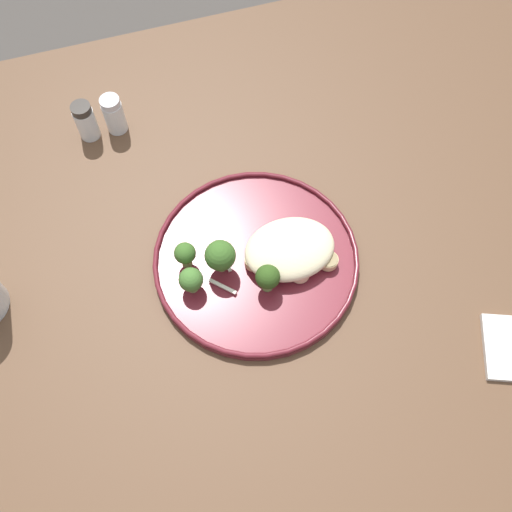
# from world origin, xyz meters

# --- Properties ---
(ground) EXTENTS (6.00, 6.00, 0.00)m
(ground) POSITION_xyz_m (0.00, 0.00, 0.00)
(ground) COLOR #47423D
(wooden_dining_table) EXTENTS (1.40, 1.00, 0.74)m
(wooden_dining_table) POSITION_xyz_m (0.00, 0.00, 0.66)
(wooden_dining_table) COLOR brown
(wooden_dining_table) RESTS_ON ground
(dinner_plate) EXTENTS (0.29, 0.29, 0.02)m
(dinner_plate) POSITION_xyz_m (0.01, -0.01, 0.75)
(dinner_plate) COLOR maroon
(dinner_plate) RESTS_ON wooden_dining_table
(noodle_bed) EXTENTS (0.13, 0.10, 0.04)m
(noodle_bed) POSITION_xyz_m (-0.03, -0.00, 0.77)
(noodle_bed) COLOR beige
(noodle_bed) RESTS_ON dinner_plate
(seared_scallop_left_edge) EXTENTS (0.03, 0.03, 0.02)m
(seared_scallop_left_edge) POSITION_xyz_m (-0.03, -0.01, 0.76)
(seared_scallop_left_edge) COLOR #DBB77A
(seared_scallop_left_edge) RESTS_ON dinner_plate
(seared_scallop_half_hidden) EXTENTS (0.03, 0.03, 0.02)m
(seared_scallop_half_hidden) POSITION_xyz_m (0.02, 0.00, 0.76)
(seared_scallop_half_hidden) COLOR #E5C689
(seared_scallop_half_hidden) RESTS_ON dinner_plate
(seared_scallop_right_edge) EXTENTS (0.03, 0.03, 0.01)m
(seared_scallop_right_edge) POSITION_xyz_m (-0.08, 0.03, 0.76)
(seared_scallop_right_edge) COLOR #E5C689
(seared_scallop_right_edge) RESTS_ON dinner_plate
(seared_scallop_front_small) EXTENTS (0.02, 0.02, 0.02)m
(seared_scallop_front_small) POSITION_xyz_m (-0.05, -0.02, 0.76)
(seared_scallop_front_small) COLOR #E5C689
(seared_scallop_front_small) RESTS_ON dinner_plate
(seared_scallop_large_seared) EXTENTS (0.03, 0.03, 0.02)m
(seared_scallop_large_seared) POSITION_xyz_m (-0.04, 0.03, 0.76)
(seared_scallop_large_seared) COLOR beige
(seared_scallop_large_seared) RESTS_ON dinner_plate
(seared_scallop_on_noodles) EXTENTS (0.02, 0.02, 0.01)m
(seared_scallop_on_noodles) POSITION_xyz_m (-0.01, -0.01, 0.76)
(seared_scallop_on_noodles) COLOR #E5C689
(seared_scallop_on_noodles) RESTS_ON dinner_plate
(broccoli_floret_split_head) EXTENTS (0.03, 0.03, 0.05)m
(broccoli_floret_split_head) POSITION_xyz_m (0.01, 0.04, 0.78)
(broccoli_floret_split_head) COLOR #7A994C
(broccoli_floret_split_head) RESTS_ON dinner_plate
(broccoli_floret_beside_noodles) EXTENTS (0.03, 0.03, 0.05)m
(broccoli_floret_beside_noodles) POSITION_xyz_m (0.11, -0.03, 0.78)
(broccoli_floret_beside_noodles) COLOR #7A994C
(broccoli_floret_beside_noodles) RESTS_ON dinner_plate
(broccoli_floret_tall_stalk) EXTENTS (0.04, 0.04, 0.06)m
(broccoli_floret_tall_stalk) POSITION_xyz_m (0.06, -0.01, 0.79)
(broccoli_floret_tall_stalk) COLOR #89A356
(broccoli_floret_tall_stalk) RESTS_ON dinner_plate
(broccoli_floret_left_leaning) EXTENTS (0.03, 0.03, 0.04)m
(broccoli_floret_left_leaning) POSITION_xyz_m (0.11, 0.01, 0.78)
(broccoli_floret_left_leaning) COLOR #89A356
(broccoli_floret_left_leaning) RESTS_ON dinner_plate
(onion_sliver_pale_crescent) EXTENTS (0.03, 0.03, 0.00)m
(onion_sliver_pale_crescent) POSITION_xyz_m (0.07, 0.02, 0.75)
(onion_sliver_pale_crescent) COLOR silver
(onion_sliver_pale_crescent) RESTS_ON dinner_plate
(onion_sliver_long_sliver) EXTENTS (0.01, 0.04, 0.00)m
(onion_sliver_long_sliver) POSITION_xyz_m (0.06, -0.02, 0.75)
(onion_sliver_long_sliver) COLOR silver
(onion_sliver_long_sliver) RESTS_ON dinner_plate
(salt_shaker) EXTENTS (0.03, 0.03, 0.07)m
(salt_shaker) POSITION_xyz_m (0.16, -0.30, 0.77)
(salt_shaker) COLOR white
(salt_shaker) RESTS_ON wooden_dining_table
(pepper_shaker) EXTENTS (0.03, 0.03, 0.07)m
(pepper_shaker) POSITION_xyz_m (0.20, -0.30, 0.77)
(pepper_shaker) COLOR white
(pepper_shaker) RESTS_ON wooden_dining_table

